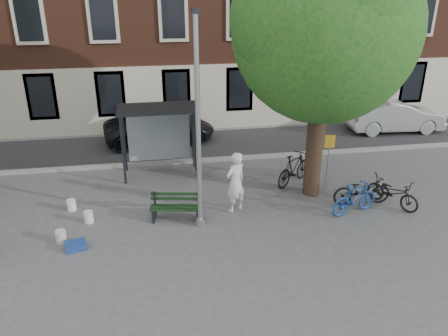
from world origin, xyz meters
TOP-DOWN VIEW (x-y plane):
  - ground at (0.00, 0.00)m, footprint 90.00×90.00m
  - road at (0.00, 7.00)m, footprint 40.00×4.00m
  - curb_near at (0.00, 5.00)m, footprint 40.00×0.25m
  - curb_far at (0.00, 9.00)m, footprint 40.00×0.25m
  - lamppost at (0.00, 0.00)m, footprint 0.28×0.35m
  - tree_right at (4.01, 1.38)m, footprint 5.76×5.60m
  - bus_shelter at (-0.61, 4.11)m, footprint 2.85×1.45m
  - painter at (1.20, 0.73)m, footprint 0.86×0.77m
  - bench at (-0.68, 0.50)m, footprint 1.62×0.78m
  - bike_a at (5.33, 0.48)m, footprint 1.93×0.76m
  - bike_b at (4.83, -0.06)m, footprint 1.77×0.94m
  - bike_c at (6.26, 0.20)m, footprint 1.46×1.85m
  - bike_d at (3.65, 2.36)m, footprint 1.84×1.62m
  - car_dark at (-0.90, 7.70)m, footprint 5.13×2.80m
  - car_silver at (10.34, 7.34)m, footprint 4.67×1.83m
  - blue_crate at (-3.50, -0.67)m, footprint 0.64×0.53m
  - bucket_a at (-3.94, -0.25)m, footprint 0.35×0.35m
  - bucket_b at (-3.92, 1.64)m, footprint 0.37×0.37m
  - bucket_c at (-3.30, 0.75)m, footprint 0.37×0.37m
  - notice_sign at (4.64, 1.76)m, footprint 0.34×0.09m

SIDE VIEW (x-z plane):
  - ground at x=0.00m, z-range 0.00..0.00m
  - road at x=0.00m, z-range 0.00..0.01m
  - curb_near at x=0.00m, z-range 0.00..0.12m
  - curb_far at x=0.00m, z-range 0.00..0.12m
  - blue_crate at x=-3.50m, z-range 0.00..0.20m
  - bucket_a at x=-3.94m, z-range 0.00..0.36m
  - bucket_b at x=-3.92m, z-range 0.00..0.36m
  - bucket_c at x=-3.30m, z-range 0.00..0.36m
  - bench at x=-0.68m, z-range -0.03..0.77m
  - bike_c at x=6.26m, z-range 0.00..0.94m
  - bike_a at x=5.33m, z-range 0.00..1.00m
  - bike_b at x=4.83m, z-range 0.00..1.03m
  - bike_d at x=3.65m, z-range 0.00..1.16m
  - car_dark at x=-0.90m, z-range 0.00..1.36m
  - car_silver at x=10.34m, z-range 0.00..1.51m
  - painter at x=1.20m, z-range 0.00..1.97m
  - notice_sign at x=4.64m, z-range 0.46..2.45m
  - bus_shelter at x=-0.61m, z-range 0.61..3.23m
  - lamppost at x=0.00m, z-range -0.27..5.84m
  - tree_right at x=4.01m, z-range 1.52..9.72m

